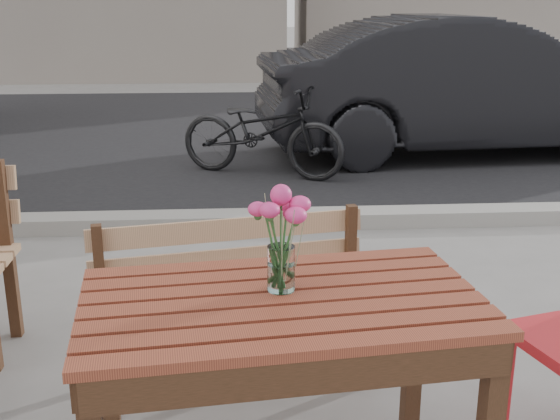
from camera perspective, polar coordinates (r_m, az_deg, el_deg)
name	(u,v)px	position (r m, az deg, el deg)	size (l,w,h in m)	color
street	(247,163)	(7.43, -2.74, 3.83)	(30.00, 8.12, 0.12)	black
main_table	(282,334)	(2.32, 0.18, -10.05)	(1.36, 0.89, 0.79)	maroon
main_bench	(234,281)	(3.20, -3.78, -5.79)	(1.33, 0.61, 0.79)	#9F7652
main_vase	(281,226)	(2.24, 0.09, -1.28)	(0.19, 0.19, 0.36)	white
parked_car	(468,86)	(8.21, 15.04, 9.72)	(1.61, 4.62, 1.52)	black
bicycle	(262,131)	(6.94, -1.48, 6.44)	(0.60, 1.71, 0.90)	black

